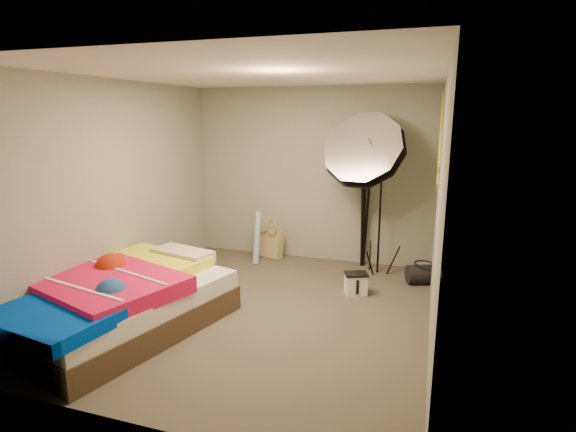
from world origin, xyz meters
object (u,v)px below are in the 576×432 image
at_px(bed, 120,300).
at_px(photo_umbrella, 365,153).
at_px(camera_tripod, 364,211).
at_px(wrapping_roll, 257,238).
at_px(duffel_bag, 423,274).
at_px(tote_bag, 270,243).
at_px(camera_case, 356,284).

relative_size(bed, photo_umbrella, 1.07).
bearing_deg(camera_tripod, photo_umbrella, -84.18).
bearing_deg(photo_umbrella, wrapping_roll, -178.82).
xyz_separation_m(duffel_bag, bed, (-2.86, -2.21, 0.18)).
xyz_separation_m(tote_bag, wrapping_roll, (-0.08, -0.32, 0.16)).
relative_size(tote_bag, photo_umbrella, 0.19).
bearing_deg(camera_case, camera_tripod, 72.83).
xyz_separation_m(duffel_bag, photo_umbrella, (-0.81, 0.15, 1.51)).
height_order(duffel_bag, photo_umbrella, photo_umbrella).
bearing_deg(tote_bag, duffel_bag, 9.98).
xyz_separation_m(bed, photo_umbrella, (2.04, 2.36, 1.33)).
bearing_deg(tote_bag, camera_case, -14.41).
relative_size(tote_bag, bed, 0.18).
height_order(camera_case, bed, bed).
distance_m(camera_case, duffel_bag, 0.98).
bearing_deg(camera_case, photo_umbrella, 72.35).
bearing_deg(duffel_bag, tote_bag, 148.39).
distance_m(wrapping_roll, photo_umbrella, 1.96).
relative_size(photo_umbrella, camera_tripod, 1.63).
distance_m(duffel_bag, camera_tripod, 1.18).
relative_size(wrapping_roll, photo_umbrella, 0.33).
relative_size(camera_case, bed, 0.10).
distance_m(wrapping_roll, bed, 2.39).
bearing_deg(camera_tripod, wrapping_roll, -166.62).
relative_size(wrapping_roll, camera_tripod, 0.54).
relative_size(tote_bag, camera_case, 1.73).
height_order(tote_bag, photo_umbrella, photo_umbrella).
height_order(bed, photo_umbrella, photo_umbrella).
xyz_separation_m(wrapping_roll, camera_tripod, (1.47, 0.35, 0.43)).
relative_size(bed, camera_tripod, 1.74).
bearing_deg(tote_bag, bed, -82.04).
bearing_deg(tote_bag, photo_umbrella, 9.57).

